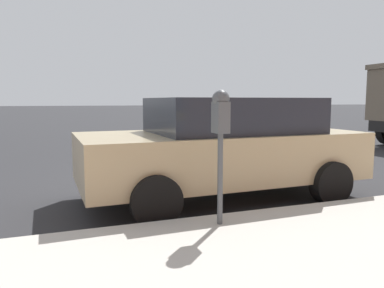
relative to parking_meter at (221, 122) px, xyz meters
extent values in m
plane|color=#2B2B2D|center=(2.53, -0.83, -1.28)|extent=(220.00, 220.00, 0.00)
cylinder|color=#4C5156|center=(0.00, 0.00, -0.63)|extent=(0.06, 0.06, 1.02)
cube|color=#4C5156|center=(0.00, 0.00, 0.05)|extent=(0.20, 0.14, 0.34)
sphere|color=#4C5156|center=(0.00, 0.00, 0.26)|extent=(0.19, 0.19, 0.19)
cube|color=gold|center=(0.11, 0.00, 0.01)|extent=(0.01, 0.11, 0.12)
cube|color=black|center=(0.11, 0.00, 0.13)|extent=(0.01, 0.10, 0.08)
cube|color=tan|center=(1.53, -0.72, -0.61)|extent=(1.97, 4.34, 0.71)
cube|color=#232833|center=(1.53, -0.89, 0.01)|extent=(1.69, 2.45, 0.53)
cylinder|color=black|center=(0.57, 0.59, -0.96)|extent=(0.24, 0.65, 0.64)
cylinder|color=black|center=(2.41, 0.64, -0.96)|extent=(0.24, 0.65, 0.64)
cylinder|color=black|center=(0.64, -2.07, -0.96)|extent=(0.24, 0.65, 0.64)
cylinder|color=black|center=(2.49, -2.02, -0.96)|extent=(0.24, 0.65, 0.64)
camera|label=1|loc=(-3.70, 1.69, 0.24)|focal=35.00mm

